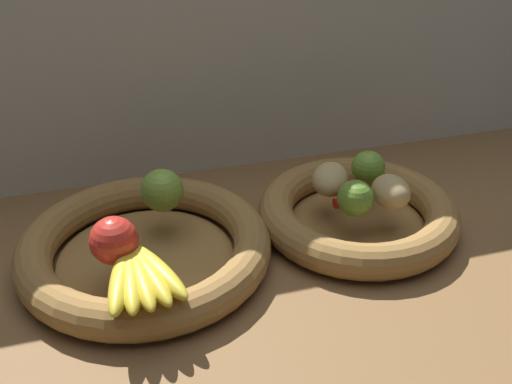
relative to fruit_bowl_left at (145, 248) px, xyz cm
name	(u,v)px	position (x,y,z in cm)	size (l,w,h in cm)	color
ground_plane	(267,255)	(19.08, -1.64, -4.17)	(140.00, 90.00, 3.00)	brown
back_wall	(219,28)	(19.08, 28.36, 24.83)	(140.00, 3.00, 55.00)	silver
fruit_bowl_left	(145,248)	(0.00, 0.00, 0.00)	(38.72, 38.72, 5.72)	olive
fruit_bowl_right	(358,213)	(35.41, 0.00, 0.01)	(33.21, 33.21, 5.72)	olive
apple_red_front	(114,241)	(-4.47, -6.21, 6.46)	(6.83, 6.83, 6.83)	red
apple_green_back	(162,190)	(4.01, 5.66, 6.43)	(6.78, 6.78, 6.78)	#7AA338
banana_bunch_front	(139,274)	(-1.90, -12.05, 4.53)	(11.91, 16.41, 2.97)	yellow
potato_small	(391,192)	(38.98, -3.57, 5.61)	(7.30, 5.96, 5.14)	tan
potato_oblong	(330,179)	(31.38, 3.13, 5.47)	(8.33, 5.96, 4.85)	tan
lime_near	(356,198)	(32.52, -4.33, 5.92)	(5.75, 5.75, 5.75)	olive
lime_far	(368,168)	(38.77, 4.33, 5.92)	(5.75, 5.75, 5.75)	#6B9E33
chili_pepper	(375,198)	(37.12, -2.07, 3.92)	(1.76, 1.76, 13.93)	red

